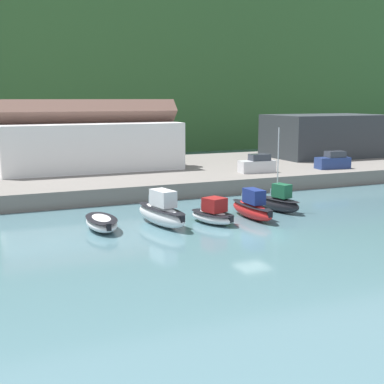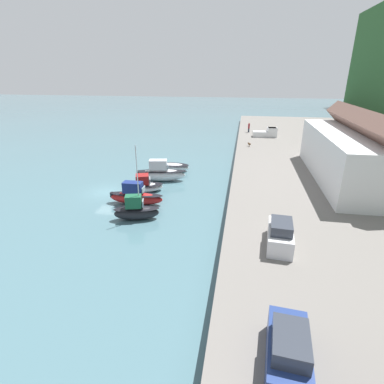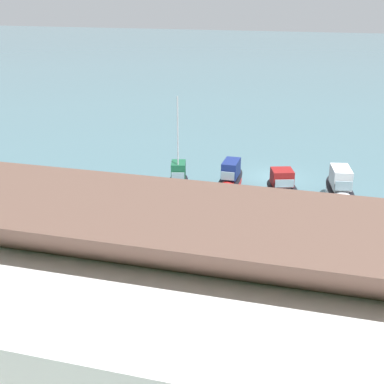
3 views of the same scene
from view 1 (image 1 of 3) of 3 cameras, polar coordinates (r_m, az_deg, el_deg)
The scene contains 12 objects.
ground_plane at distance 41.02m, azimuth 6.51°, elevation -4.62°, with size 320.00×320.00×0.00m, color #476B75.
hillside_backdrop at distance 125.15m, azimuth -14.65°, elevation 13.37°, with size 240.00×56.17×36.80m.
quay_promenade at distance 66.81m, azimuth -5.85°, elevation 1.78°, with size 126.01×26.25×1.66m.
harbor_clubhouse at distance 66.25m, azimuth -10.79°, elevation 5.07°, with size 21.79×8.73×8.51m.
yacht_club_building at distance 82.85m, azimuth 13.99°, elevation 5.86°, with size 16.74×10.59×6.22m.
moored_boat_0 at distance 42.88m, azimuth -9.63°, elevation -3.24°, with size 2.39×5.21×1.11m.
moored_boat_1 at distance 43.68m, azimuth -3.28°, elevation -2.17°, with size 2.97×7.06×2.99m.
moored_boat_2 at distance 44.46m, azimuth 2.26°, elevation -2.38°, with size 3.48×5.02×2.20m.
moored_boat_3 at distance 46.47m, azimuth 6.45°, elevation -1.67°, with size 1.61×6.28×2.62m.
moored_boat_4 at distance 49.52m, azimuth 9.36°, elevation -1.00°, with size 2.60×4.83×7.70m.
parked_car_0 at distance 68.76m, azimuth 14.82°, elevation 3.20°, with size 4.35×2.18×2.16m.
parked_car_1 at distance 63.43m, azimuth 6.99°, elevation 2.92°, with size 4.33×2.12×2.16m.
Camera 1 is at (-19.97, -34.33, 10.28)m, focal length 50.00 mm.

